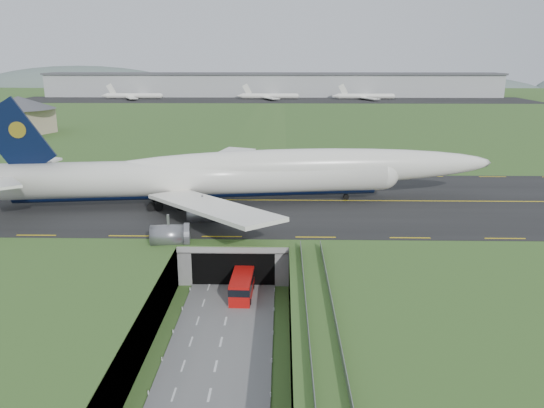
{
  "coord_description": "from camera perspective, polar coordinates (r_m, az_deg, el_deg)",
  "views": [
    {
      "loc": [
        7.06,
        -62.69,
        32.13
      ],
      "look_at": [
        5.34,
        20.0,
        9.04
      ],
      "focal_mm": 35.0,
      "sensor_mm": 36.0,
      "label": 1
    }
  ],
  "objects": [
    {
      "name": "ground",
      "position": [
        70.8,
        -4.75,
        -11.45
      ],
      "size": [
        900.0,
        900.0,
        0.0
      ],
      "primitive_type": "plane",
      "color": "#2F5522",
      "rests_on": "ground"
    },
    {
      "name": "airfield_deck",
      "position": [
        69.49,
        -4.81,
        -9.24
      ],
      "size": [
        800.0,
        800.0,
        6.0
      ],
      "primitive_type": "cube",
      "color": "gray",
      "rests_on": "ground"
    },
    {
      "name": "trench_road",
      "position": [
        64.2,
        -5.45,
        -14.41
      ],
      "size": [
        12.0,
        75.0,
        0.2
      ],
      "primitive_type": "cube",
      "color": "slate",
      "rests_on": "ground"
    },
    {
      "name": "taxiway",
      "position": [
        99.42,
        -2.92,
        0.39
      ],
      "size": [
        800.0,
        44.0,
        0.18
      ],
      "primitive_type": "cube",
      "color": "black",
      "rests_on": "airfield_deck"
    },
    {
      "name": "tunnel_portal",
      "position": [
        84.76,
        -3.66,
        -4.3
      ],
      "size": [
        17.0,
        22.3,
        6.0
      ],
      "color": "gray",
      "rests_on": "ground"
    },
    {
      "name": "guideway",
      "position": [
        51.32,
        5.64,
        -15.98
      ],
      "size": [
        3.0,
        53.0,
        7.05
      ],
      "color": "#A8A8A3",
      "rests_on": "ground"
    },
    {
      "name": "jumbo_jet",
      "position": [
        96.12,
        -3.82,
        3.15
      ],
      "size": [
        95.61,
        60.92,
        20.32
      ],
      "rotation": [
        0.0,
        0.0,
        0.13
      ],
      "color": "white",
      "rests_on": "ground"
    },
    {
      "name": "shuttle_tram",
      "position": [
        73.75,
        -3.25,
        -8.8
      ],
      "size": [
        3.12,
        7.66,
        3.09
      ],
      "rotation": [
        0.0,
        0.0,
        -0.03
      ],
      "color": "red",
      "rests_on": "ground"
    },
    {
      "name": "service_building",
      "position": [
        204.5,
        -25.5,
        8.94
      ],
      "size": [
        30.35,
        30.35,
        13.03
      ],
      "rotation": [
        0.0,
        0.0,
        -0.33
      ],
      "color": "#C1A98B",
      "rests_on": "ground"
    },
    {
      "name": "cargo_terminal",
      "position": [
        362.63,
        0.07,
        12.73
      ],
      "size": [
        320.0,
        67.0,
        15.6
      ],
      "color": "#B2B2B2",
      "rests_on": "ground"
    },
    {
      "name": "distant_hills",
      "position": [
        497.33,
        7.97,
        11.29
      ],
      "size": [
        700.0,
        91.0,
        60.0
      ],
      "color": "slate",
      "rests_on": "ground"
    }
  ]
}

